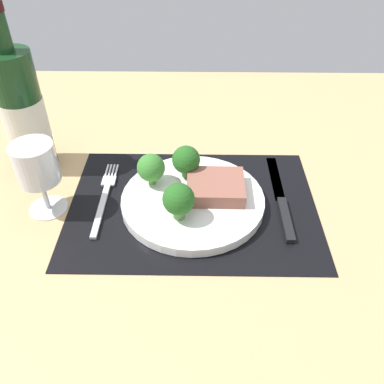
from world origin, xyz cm
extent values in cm
cube|color=tan|center=(0.00, 0.00, -1.50)|extent=(140.00, 110.00, 3.00)
cube|color=black|center=(0.00, 0.00, 0.15)|extent=(41.67, 30.18, 0.30)
cylinder|color=white|center=(0.00, 0.00, 1.10)|extent=(24.03, 24.03, 1.60)
cube|color=#8C5647|center=(3.80, 1.26, 3.11)|extent=(9.69, 8.57, 2.42)
cylinder|color=#5B8942|center=(-2.10, -4.91, 2.69)|extent=(1.85, 1.85, 1.59)
sphere|color=#235B1E|center=(-2.10, -4.91, 5.62)|extent=(5.02, 5.02, 5.02)
cylinder|color=#6B994C|center=(-7.14, 3.65, 2.54)|extent=(1.24, 1.24, 1.27)
sphere|color=#387A2D|center=(-7.14, 3.65, 5.22)|extent=(4.80, 4.80, 4.80)
cylinder|color=#5B8942|center=(-1.24, 5.80, 2.62)|extent=(1.61, 1.61, 1.44)
sphere|color=#235B1E|center=(-1.24, 5.80, 5.42)|extent=(4.90, 4.90, 4.90)
cube|color=silver|center=(-15.29, -2.00, 0.55)|extent=(1.00, 13.00, 0.50)
cube|color=silver|center=(-15.29, 5.80, 0.55)|extent=(2.40, 2.60, 0.40)
cube|color=silver|center=(-16.19, 8.90, 0.55)|extent=(0.30, 3.60, 0.35)
cube|color=silver|center=(-15.59, 8.90, 0.55)|extent=(0.30, 3.60, 0.35)
cube|color=silver|center=(-14.99, 8.90, 0.55)|extent=(0.30, 3.60, 0.35)
cube|color=silver|center=(-14.39, 8.90, 0.55)|extent=(0.30, 3.60, 0.35)
cube|color=black|center=(15.12, -3.90, 0.70)|extent=(1.40, 10.00, 0.80)
cube|color=silver|center=(15.12, 7.60, 0.45)|extent=(1.80, 13.00, 0.30)
cylinder|color=#143819|center=(-29.95, 11.53, 10.99)|extent=(7.53, 7.53, 21.97)
cylinder|color=silver|center=(-29.95, 11.53, 9.89)|extent=(7.68, 7.68, 7.69)
cylinder|color=#143819|center=(-29.95, 11.53, 25.02)|extent=(2.99, 2.99, 6.08)
cylinder|color=silver|center=(-24.34, -1.07, 0.20)|extent=(6.42, 6.42, 0.40)
cylinder|color=silver|center=(-24.34, -1.07, 3.24)|extent=(0.80, 0.80, 5.67)
cylinder|color=silver|center=(-24.34, -1.07, 9.34)|extent=(6.68, 6.68, 6.54)
cylinder|color=#560C19|center=(-24.34, -1.07, 7.84)|extent=(5.87, 5.87, 3.53)
camera|label=1|loc=(0.66, -52.10, 46.34)|focal=38.30mm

